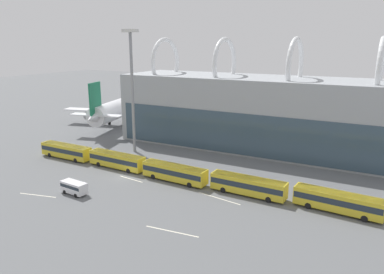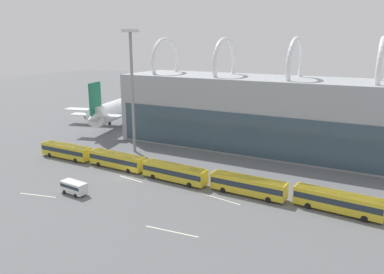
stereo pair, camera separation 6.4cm
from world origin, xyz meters
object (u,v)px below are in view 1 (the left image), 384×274
object	(u,v)px
airliner_at_gate_far	(294,116)
shuttle_bus_0	(66,150)
shuttle_bus_1	(117,160)
shuttle_bus_2	(174,172)
floodlight_mast	(132,76)
shuttle_bus_3	(248,185)
airliner_at_gate_near	(121,108)
shuttle_bus_4	(338,201)
service_van_foreground	(74,187)

from	to	relation	value
airliner_at_gate_far	shuttle_bus_0	distance (m)	63.57
shuttle_bus_1	shuttle_bus_2	distance (m)	14.65
floodlight_mast	airliner_at_gate_far	bearing A→B (deg)	52.32
airliner_at_gate_far	shuttle_bus_3	bearing A→B (deg)	-163.92
airliner_at_gate_near	floodlight_mast	world-z (taller)	floodlight_mast
shuttle_bus_3	shuttle_bus_4	bearing A→B (deg)	2.92
shuttle_bus_4	service_van_foreground	size ratio (longest dim) A/B	2.63
shuttle_bus_0	shuttle_bus_3	xyz separation A→B (m)	(43.88, -0.41, 0.00)
shuttle_bus_0	airliner_at_gate_near	bearing A→B (deg)	110.18
service_van_foreground	shuttle_bus_0	bearing A→B (deg)	144.74
airliner_at_gate_far	shuttle_bus_2	xyz separation A→B (m)	(-10.20, -50.49, -3.26)
shuttle_bus_2	service_van_foreground	bearing A→B (deg)	-128.72
shuttle_bus_0	service_van_foreground	bearing A→B (deg)	-39.09
airliner_at_gate_near	airliner_at_gate_far	bearing A→B (deg)	-87.79
service_van_foreground	floodlight_mast	size ratio (longest dim) A/B	0.18
floodlight_mast	shuttle_bus_3	bearing A→B (deg)	-20.24
airliner_at_gate_far	floodlight_mast	world-z (taller)	floodlight_mast
shuttle_bus_4	floodlight_mast	size ratio (longest dim) A/B	0.47
airliner_at_gate_far	service_van_foreground	xyz separation A→B (m)	(-22.45, -64.13, -3.84)
shuttle_bus_3	floodlight_mast	bearing A→B (deg)	161.78
shuttle_bus_0	shuttle_bus_3	distance (m)	43.88
airliner_at_gate_far	shuttle_bus_1	xyz separation A→B (m)	(-24.83, -49.63, -3.26)
airliner_at_gate_far	shuttle_bus_1	bearing A→B (deg)	164.46
shuttle_bus_3	floodlight_mast	size ratio (longest dim) A/B	0.47
airliner_at_gate_far	service_van_foreground	distance (m)	68.05
shuttle_bus_2	shuttle_bus_3	distance (m)	14.63
airliner_at_gate_near	shuttle_bus_1	world-z (taller)	airliner_at_gate_near
airliner_at_gate_far	service_van_foreground	size ratio (longest dim) A/B	7.24
shuttle_bus_3	service_van_foreground	size ratio (longest dim) A/B	2.62
airliner_at_gate_near	service_van_foreground	bearing A→B (deg)	-163.54
shuttle_bus_0	shuttle_bus_4	size ratio (longest dim) A/B	0.99
airliner_at_gate_near	floodlight_mast	size ratio (longest dim) A/B	1.48
shuttle_bus_0	shuttle_bus_4	distance (m)	58.51
shuttle_bus_3	service_van_foreground	world-z (taller)	shuttle_bus_3
shuttle_bus_0	shuttle_bus_4	xyz separation A→B (m)	(58.50, -0.18, 0.00)
shuttle_bus_4	service_van_foreground	world-z (taller)	shuttle_bus_4
floodlight_mast	shuttle_bus_4	bearing A→B (deg)	-14.15
shuttle_bus_0	shuttle_bus_2	world-z (taller)	same
shuttle_bus_1	airliner_at_gate_near	bearing A→B (deg)	130.34
shuttle_bus_2	shuttle_bus_4	bearing A→B (deg)	4.34
shuttle_bus_2	service_van_foreground	xyz separation A→B (m)	(-12.25, -13.64, -0.58)
shuttle_bus_0	shuttle_bus_3	size ratio (longest dim) A/B	1.00
shuttle_bus_2	floodlight_mast	world-z (taller)	floodlight_mast
service_van_foreground	shuttle_bus_2	bearing A→B (deg)	53.06
shuttle_bus_0	service_van_foreground	world-z (taller)	shuttle_bus_0
shuttle_bus_0	service_van_foreground	distance (m)	22.29
airliner_at_gate_near	shuttle_bus_3	size ratio (longest dim) A/B	3.15
shuttle_bus_1	shuttle_bus_2	bearing A→B (deg)	-0.56
shuttle_bus_4	shuttle_bus_0	bearing A→B (deg)	-175.66
airliner_at_gate_near	shuttle_bus_0	xyz separation A→B (m)	(11.97, -34.70, -3.64)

